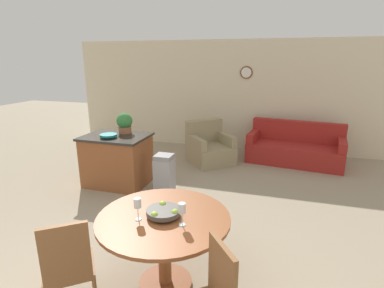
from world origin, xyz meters
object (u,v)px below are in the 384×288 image
Objects in this scene: trash_bin at (164,173)px; armchair at (209,149)px; dining_table at (164,233)px; couch at (295,149)px; teal_bowl at (109,135)px; kitchen_island at (117,160)px; wine_glass_right at (182,209)px; potted_plant at (125,123)px; dining_chair_near_left at (68,265)px; fruit_bowl at (164,212)px; wine_glass_left at (138,204)px.

armchair is at bearing 77.46° from trash_bin.
couch reaches higher than dining_table.
teal_bowl is at bearing -174.76° from trash_bin.
kitchen_island is at bearing -169.25° from armchair.
trash_bin is at bearing 115.72° from wine_glass_right.
couch is (3.10, 1.97, -0.81)m from potted_plant.
dining_chair_near_left is at bearing -65.69° from teal_bowl.
fruit_bowl reaches higher than dining_table.
wine_glass_right reaches higher than dining_chair_near_left.
wine_glass_left is (-0.21, -0.12, 0.11)m from fruit_bowl.
dining_table is at bearing -123.81° from armchair.
dining_table is at bearing 5.17° from dining_chair_near_left.
teal_bowl is 2.39m from armchair.
wine_glass_right reaches higher than couch.
armchair is at bearing 99.69° from wine_glass_right.
armchair is at bearing 93.57° from wine_glass_left.
fruit_bowl is at bearing -47.83° from teal_bowl.
teal_bowl reaches higher than dining_table.
fruit_bowl is 4.63m from couch.
wine_glass_right is 0.74× the size of teal_bowl.
teal_bowl is 0.14× the size of couch.
dining_table is 1.14× the size of kitchen_island.
dining_chair_near_left is 3.25m from potted_plant.
potted_plant is at bearing 125.51° from dining_table.
wine_glass_left is 0.18× the size of armchair.
fruit_bowl is 0.29× the size of kitchen_island.
couch is 1.91m from armchair.
trash_bin is (-0.84, 2.11, -0.50)m from fruit_bowl.
potted_plant is 2.08m from armchair.
fruit_bowl is 0.89× the size of potted_plant.
dining_chair_near_left reaches higher than dining_table.
wine_glass_right is 2.95m from teal_bowl.
dining_table is 0.61× the size of couch.
fruit_bowl is at bearing -68.20° from trash_bin.
dining_chair_near_left is 0.77m from wine_glass_left.
potted_plant reaches higher than dining_chair_near_left.
armchair is at bearing 48.62° from potted_plant.
wine_glass_left is 0.10× the size of couch.
wine_glass_left reaches higher than dining_chair_near_left.
trash_bin is 0.54× the size of armchair.
potted_plant is at bearing 160.92° from trash_bin.
fruit_bowl is 1.11× the size of teal_bowl.
armchair is at bearing -156.38° from couch.
trash_bin is 3.18m from couch.
couch is (2.02, 4.99, -0.23)m from dining_chair_near_left.
fruit_bowl is 0.26m from wine_glass_right.
wine_glass_left is at bearing -52.85° from teal_bowl.
teal_bowl is at bearing 76.76° from dining_chair_near_left.
dining_table is 2.83m from kitchen_island.
wine_glass_left is at bearing -59.12° from potted_plant.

